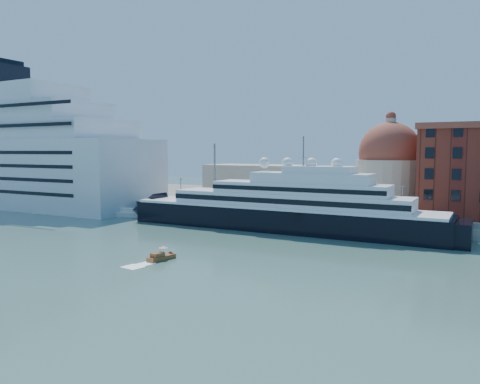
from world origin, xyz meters
The scene contains 9 objects.
ground centered at (0.00, 0.00, 0.00)m, with size 400.00×400.00×0.00m, color #33584F.
quay centered at (0.00, 34.00, 1.25)m, with size 180.00×10.00×2.50m, color gray.
land centered at (0.00, 75.00, 1.00)m, with size 260.00×72.00×2.00m, color slate.
quay_fence centered at (0.00, 29.50, 3.10)m, with size 180.00×0.10×1.20m, color slate.
superyacht centered at (1.36, 23.00, 4.40)m, with size 85.27×11.82×25.48m.
service_barge centered at (-44.65, 23.03, 0.72)m, with size 11.77×7.28×2.51m.
water_taxi centered at (-1.84, -14.65, 0.60)m, with size 2.61×5.45×2.49m.
church centered at (6.39, 57.72, 10.91)m, with size 66.00×18.00×25.50m.
lamp_posts centered at (-12.67, 32.27, 9.84)m, with size 120.80×2.40×18.00m.
Camera 1 is at (46.85, -77.08, 18.55)m, focal length 35.00 mm.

